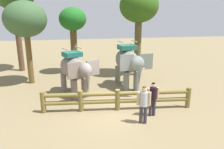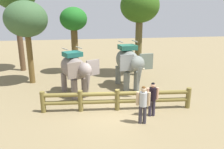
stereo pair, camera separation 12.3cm
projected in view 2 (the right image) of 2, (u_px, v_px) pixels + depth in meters
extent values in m
plane|color=olive|center=(117.00, 108.00, 10.88)|extent=(60.00, 60.00, 0.00)
cylinder|color=brown|center=(43.00, 102.00, 10.33)|extent=(0.24, 0.24, 1.05)
cylinder|color=brown|center=(81.00, 101.00, 10.46)|extent=(0.24, 0.24, 1.05)
cylinder|color=brown|center=(117.00, 100.00, 10.58)|extent=(0.24, 0.24, 1.05)
cylinder|color=brown|center=(153.00, 99.00, 10.71)|extent=(0.24, 0.24, 1.05)
cylinder|color=brown|center=(188.00, 98.00, 10.83)|extent=(0.24, 0.24, 1.05)
cylinder|color=brown|center=(117.00, 101.00, 10.60)|extent=(7.11, 0.92, 0.20)
cylinder|color=brown|center=(117.00, 94.00, 10.49)|extent=(7.11, 0.92, 0.20)
cylinder|color=slate|center=(84.00, 87.00, 12.27)|extent=(0.33, 0.33, 1.11)
cylinder|color=slate|center=(75.00, 89.00, 11.94)|extent=(0.33, 0.33, 1.11)
cylinder|color=slate|center=(73.00, 81.00, 13.47)|extent=(0.33, 0.33, 1.11)
cylinder|color=slate|center=(64.00, 82.00, 13.14)|extent=(0.33, 0.33, 1.11)
ellipsoid|color=slate|center=(73.00, 67.00, 12.42)|extent=(2.04, 2.74, 1.30)
ellipsoid|color=slate|center=(85.00, 70.00, 11.20)|extent=(0.99, 1.05, 0.79)
cube|color=gray|center=(93.00, 68.00, 11.56)|extent=(0.72, 0.40, 0.83)
cube|color=gray|center=(74.00, 70.00, 10.98)|extent=(0.72, 0.40, 0.83)
cone|color=slate|center=(88.00, 83.00, 11.14)|extent=(0.30, 0.30, 1.02)
cube|color=#1D5E53|center=(72.00, 54.00, 12.21)|extent=(1.20, 1.15, 0.26)
cylinder|color=#A59E8C|center=(79.00, 48.00, 12.34)|extent=(0.37, 0.71, 0.06)
cylinder|color=#A59E8C|center=(65.00, 49.00, 11.89)|extent=(0.37, 0.71, 0.06)
cylinder|color=slate|center=(137.00, 81.00, 13.22)|extent=(0.36, 0.36, 1.21)
cylinder|color=slate|center=(126.00, 82.00, 13.04)|extent=(0.36, 0.36, 1.21)
cylinder|color=slate|center=(127.00, 74.00, 14.72)|extent=(0.36, 0.36, 1.21)
cylinder|color=slate|center=(118.00, 75.00, 14.54)|extent=(0.36, 0.36, 1.21)
ellipsoid|color=slate|center=(127.00, 61.00, 13.57)|extent=(1.51, 2.83, 1.41)
ellipsoid|color=slate|center=(137.00, 63.00, 12.04)|extent=(0.87, 0.99, 0.86)
cube|color=slate|center=(146.00, 61.00, 12.29)|extent=(0.81, 0.21, 0.90)
cube|color=slate|center=(127.00, 63.00, 11.97)|extent=(0.81, 0.21, 0.90)
cone|color=slate|center=(139.00, 77.00, 11.94)|extent=(0.32, 0.32, 1.10)
cone|color=beige|center=(141.00, 69.00, 11.95)|extent=(0.37, 0.14, 0.15)
cone|color=beige|center=(136.00, 69.00, 11.86)|extent=(0.37, 0.14, 0.15)
cube|color=#23614D|center=(128.00, 47.00, 13.34)|extent=(1.12, 1.01, 0.28)
cylinder|color=#A59E8C|center=(135.00, 41.00, 13.37)|extent=(0.16, 0.82, 0.07)
cylinder|color=#A59E8C|center=(120.00, 42.00, 13.11)|extent=(0.16, 0.82, 0.07)
cylinder|color=#312B3C|center=(154.00, 108.00, 10.02)|extent=(0.15, 0.15, 0.78)
cylinder|color=#312B3C|center=(150.00, 108.00, 9.99)|extent=(0.15, 0.15, 0.78)
cylinder|color=black|center=(153.00, 94.00, 9.81)|extent=(0.31, 0.31, 0.60)
cylinder|color=tan|center=(157.00, 93.00, 9.85)|extent=(0.13, 0.13, 0.57)
cylinder|color=tan|center=(148.00, 94.00, 9.77)|extent=(0.13, 0.13, 0.57)
sphere|color=tan|center=(153.00, 86.00, 9.70)|extent=(0.22, 0.22, 0.22)
sphere|color=black|center=(153.00, 84.00, 9.68)|extent=(0.17, 0.17, 0.17)
cylinder|color=#35313A|center=(145.00, 115.00, 9.30)|extent=(0.16, 0.16, 0.81)
cylinder|color=#35313A|center=(140.00, 115.00, 9.32)|extent=(0.16, 0.16, 0.81)
cylinder|color=#ABB1B7|center=(143.00, 99.00, 9.11)|extent=(0.40, 0.40, 0.62)
cylinder|color=tan|center=(149.00, 99.00, 9.09)|extent=(0.13, 0.13, 0.59)
cylinder|color=tan|center=(138.00, 99.00, 9.13)|extent=(0.13, 0.13, 0.59)
sphere|color=tan|center=(144.00, 90.00, 9.00)|extent=(0.23, 0.23, 0.23)
sphere|color=#593819|center=(144.00, 88.00, 8.98)|extent=(0.18, 0.18, 0.18)
cylinder|color=brown|center=(20.00, 38.00, 17.37)|extent=(0.44, 0.44, 5.30)
cylinder|color=brown|center=(138.00, 47.00, 16.18)|extent=(0.51, 0.51, 4.33)
ellipsoid|color=#2C5214|center=(140.00, 6.00, 15.37)|extent=(2.78, 2.78, 2.37)
cylinder|color=brown|center=(30.00, 58.00, 14.43)|extent=(0.37, 0.37, 3.50)
ellipsoid|color=#365731|center=(26.00, 19.00, 13.75)|extent=(2.69, 2.69, 2.28)
cylinder|color=brown|center=(75.00, 50.00, 16.91)|extent=(0.51, 0.51, 3.61)
ellipsoid|color=#1B601C|center=(74.00, 19.00, 16.26)|extent=(2.05, 2.05, 1.74)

